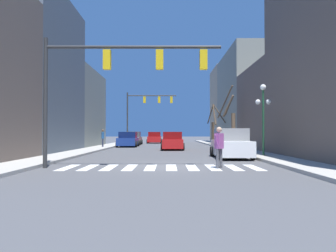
{
  "coord_description": "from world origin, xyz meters",
  "views": [
    {
      "loc": [
        0.3,
        -14.81,
        1.51
      ],
      "look_at": [
        0.24,
        26.24,
        2.37
      ],
      "focal_mm": 35.0,
      "sensor_mm": 36.0,
      "label": 1
    }
  ],
  "objects_px": {
    "street_tree_left_far": "(214,126)",
    "pedestrian_waiting_at_curb": "(220,144)",
    "street_lamp_right_corner": "(264,105)",
    "pedestrian_crossing_street": "(103,136)",
    "street_tree_left_near": "(232,122)",
    "pedestrian_near_right_corner": "(232,137)",
    "car_at_intersection": "(173,141)",
    "traffic_signal_far": "(146,106)",
    "car_parked_right_far": "(129,140)",
    "traffic_signal_near": "(115,70)",
    "car_parked_left_far": "(155,138)",
    "car_driving_toward_lane": "(231,144)",
    "car_parked_right_mid": "(134,139)"
  },
  "relations": [
    {
      "from": "car_at_intersection",
      "to": "car_parked_right_far",
      "type": "xyz_separation_m",
      "value": [
        -4.7,
        6.03,
        0.01
      ]
    },
    {
      "from": "traffic_signal_near",
      "to": "car_driving_toward_lane",
      "type": "xyz_separation_m",
      "value": [
        6.08,
        5.45,
        -3.39
      ]
    },
    {
      "from": "traffic_signal_far",
      "to": "street_tree_left_near",
      "type": "height_order",
      "value": "traffic_signal_far"
    },
    {
      "from": "car_parked_right_far",
      "to": "traffic_signal_far",
      "type": "bearing_deg",
      "value": -10.6
    },
    {
      "from": "street_lamp_right_corner",
      "to": "car_driving_toward_lane",
      "type": "height_order",
      "value": "street_lamp_right_corner"
    },
    {
      "from": "traffic_signal_far",
      "to": "car_at_intersection",
      "type": "relative_size",
      "value": 1.51
    },
    {
      "from": "traffic_signal_far",
      "to": "pedestrian_waiting_at_curb",
      "type": "relative_size",
      "value": 3.83
    },
    {
      "from": "traffic_signal_far",
      "to": "car_parked_right_mid",
      "type": "relative_size",
      "value": 1.56
    },
    {
      "from": "street_tree_left_near",
      "to": "street_tree_left_far",
      "type": "relative_size",
      "value": 1.18
    },
    {
      "from": "pedestrian_waiting_at_curb",
      "to": "pedestrian_crossing_street",
      "type": "relative_size",
      "value": 1.04
    },
    {
      "from": "car_parked_right_mid",
      "to": "street_tree_left_near",
      "type": "xyz_separation_m",
      "value": [
        10.36,
        -10.69,
        1.78
      ]
    },
    {
      "from": "car_parked_left_far",
      "to": "pedestrian_near_right_corner",
      "type": "distance_m",
      "value": 21.54
    },
    {
      "from": "car_parked_left_far",
      "to": "car_driving_toward_lane",
      "type": "bearing_deg",
      "value": 11.26
    },
    {
      "from": "traffic_signal_near",
      "to": "street_tree_left_near",
      "type": "relative_size",
      "value": 1.3
    },
    {
      "from": "car_parked_right_far",
      "to": "car_parked_left_far",
      "type": "height_order",
      "value": "car_parked_left_far"
    },
    {
      "from": "street_lamp_right_corner",
      "to": "car_at_intersection",
      "type": "distance_m",
      "value": 11.21
    },
    {
      "from": "pedestrian_near_right_corner",
      "to": "pedestrian_crossing_street",
      "type": "height_order",
      "value": "pedestrian_crossing_street"
    },
    {
      "from": "traffic_signal_near",
      "to": "pedestrian_near_right_corner",
      "type": "height_order",
      "value": "traffic_signal_near"
    },
    {
      "from": "pedestrian_near_right_corner",
      "to": "car_parked_left_far",
      "type": "bearing_deg",
      "value": 4.0
    },
    {
      "from": "car_driving_toward_lane",
      "to": "car_parked_right_mid",
      "type": "bearing_deg",
      "value": 20.26
    },
    {
      "from": "car_at_intersection",
      "to": "pedestrian_near_right_corner",
      "type": "height_order",
      "value": "pedestrian_near_right_corner"
    },
    {
      "from": "car_at_intersection",
      "to": "pedestrian_crossing_street",
      "type": "xyz_separation_m",
      "value": [
        -6.8,
        2.79,
        0.4
      ]
    },
    {
      "from": "car_driving_toward_lane",
      "to": "pedestrian_near_right_corner",
      "type": "xyz_separation_m",
      "value": [
        1.75,
        8.63,
        0.3
      ]
    },
    {
      "from": "car_parked_right_mid",
      "to": "pedestrian_crossing_street",
      "type": "height_order",
      "value": "pedestrian_crossing_street"
    },
    {
      "from": "pedestrian_near_right_corner",
      "to": "pedestrian_waiting_at_curb",
      "type": "distance_m",
      "value": 14.53
    },
    {
      "from": "car_parked_right_mid",
      "to": "car_at_intersection",
      "type": "bearing_deg",
      "value": -158.68
    },
    {
      "from": "street_tree_left_far",
      "to": "pedestrian_crossing_street",
      "type": "bearing_deg",
      "value": -145.58
    },
    {
      "from": "car_at_intersection",
      "to": "car_parked_right_far",
      "type": "bearing_deg",
      "value": 37.94
    },
    {
      "from": "car_parked_right_far",
      "to": "street_tree_left_near",
      "type": "height_order",
      "value": "street_tree_left_near"
    },
    {
      "from": "pedestrian_near_right_corner",
      "to": "pedestrian_crossing_street",
      "type": "distance_m",
      "value": 12.56
    },
    {
      "from": "street_tree_left_near",
      "to": "street_tree_left_far",
      "type": "distance_m",
      "value": 9.55
    },
    {
      "from": "car_at_intersection",
      "to": "car_parked_right_mid",
      "type": "height_order",
      "value": "car_parked_right_mid"
    },
    {
      "from": "traffic_signal_near",
      "to": "car_parked_right_far",
      "type": "distance_m",
      "value": 21.67
    },
    {
      "from": "street_tree_left_near",
      "to": "street_tree_left_far",
      "type": "height_order",
      "value": "street_tree_left_near"
    },
    {
      "from": "car_at_intersection",
      "to": "car_parked_left_far",
      "type": "bearing_deg",
      "value": 7.12
    },
    {
      "from": "street_tree_left_far",
      "to": "pedestrian_waiting_at_curb",
      "type": "bearing_deg",
      "value": -97.48
    },
    {
      "from": "car_parked_left_far",
      "to": "pedestrian_near_right_corner",
      "type": "bearing_deg",
      "value": 20.35
    },
    {
      "from": "street_lamp_right_corner",
      "to": "street_tree_left_near",
      "type": "xyz_separation_m",
      "value": [
        0.2,
        11.03,
        -0.65
      ]
    },
    {
      "from": "pedestrian_crossing_street",
      "to": "street_tree_left_near",
      "type": "xyz_separation_m",
      "value": [
        12.39,
        -1.28,
        1.4
      ]
    },
    {
      "from": "street_lamp_right_corner",
      "to": "car_parked_right_mid",
      "type": "relative_size",
      "value": 1.0
    },
    {
      "from": "car_parked_right_far",
      "to": "pedestrian_near_right_corner",
      "type": "bearing_deg",
      "value": -126.33
    },
    {
      "from": "car_parked_right_mid",
      "to": "pedestrian_near_right_corner",
      "type": "bearing_deg",
      "value": -143.59
    },
    {
      "from": "car_parked_right_far",
      "to": "street_tree_left_near",
      "type": "distance_m",
      "value": 11.39
    },
    {
      "from": "car_at_intersection",
      "to": "traffic_signal_near",
      "type": "bearing_deg",
      "value": 169.92
    },
    {
      "from": "car_at_intersection",
      "to": "street_lamp_right_corner",
      "type": "bearing_deg",
      "value": -150.48
    },
    {
      "from": "traffic_signal_far",
      "to": "car_parked_right_far",
      "type": "height_order",
      "value": "traffic_signal_far"
    },
    {
      "from": "street_lamp_right_corner",
      "to": "street_tree_left_far",
      "type": "bearing_deg",
      "value": 90.36
    },
    {
      "from": "traffic_signal_far",
      "to": "traffic_signal_near",
      "type": "bearing_deg",
      "value": -88.66
    },
    {
      "from": "car_parked_right_far",
      "to": "street_tree_left_far",
      "type": "relative_size",
      "value": 0.89
    },
    {
      "from": "traffic_signal_near",
      "to": "car_at_intersection",
      "type": "xyz_separation_m",
      "value": [
        2.71,
        15.27,
        -3.45
      ]
    }
  ]
}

